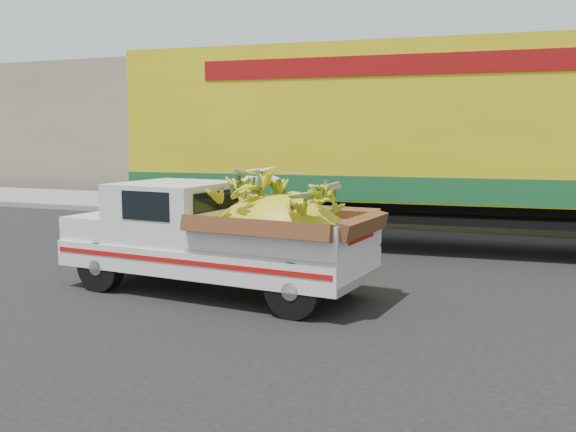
% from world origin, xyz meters
% --- Properties ---
extents(ground, '(100.00, 100.00, 0.00)m').
position_xyz_m(ground, '(0.00, 0.00, 0.00)').
color(ground, black).
rests_on(ground, ground).
extents(curb, '(60.00, 0.25, 0.15)m').
position_xyz_m(curb, '(0.00, 7.81, 0.07)').
color(curb, gray).
rests_on(curb, ground).
extents(sidewalk, '(60.00, 4.00, 0.14)m').
position_xyz_m(sidewalk, '(0.00, 9.91, 0.07)').
color(sidewalk, gray).
rests_on(sidewalk, ground).
extents(building_left, '(18.00, 6.00, 5.00)m').
position_xyz_m(building_left, '(-8.00, 15.81, 2.50)').
color(building_left, gray).
rests_on(building_left, ground).
extents(pickup_truck, '(4.39, 1.91, 1.50)m').
position_xyz_m(pickup_truck, '(0.35, 0.63, 0.80)').
color(pickup_truck, black).
rests_on(pickup_truck, ground).
extents(semi_trailer, '(12.04, 3.42, 3.80)m').
position_xyz_m(semi_trailer, '(2.27, 5.36, 2.12)').
color(semi_trailer, black).
rests_on(semi_trailer, ground).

